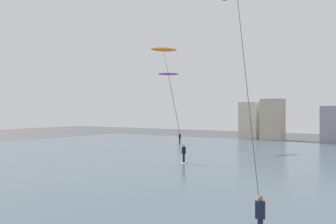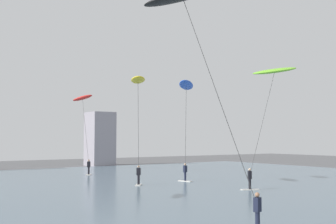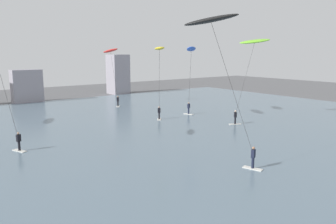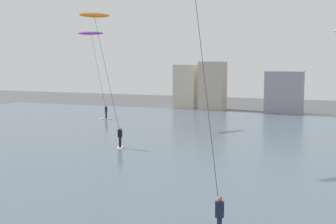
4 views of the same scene
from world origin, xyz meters
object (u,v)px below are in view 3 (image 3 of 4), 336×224
Objects in this scene: kitesurfer_red at (112,58)px; kitesurfer_blue at (191,54)px; kitesurfer_yellow at (159,54)px; kitesurfer_black at (214,30)px; kitesurfer_lime at (253,47)px.

kitesurfer_blue is at bearing -76.40° from kitesurfer_red.
kitesurfer_blue reaches higher than kitesurfer_yellow.
kitesurfer_black is at bearing -104.51° from kitesurfer_red.
kitesurfer_red is 0.99× the size of kitesurfer_blue.
kitesurfer_lime is 1.12× the size of kitesurfer_yellow.
kitesurfer_black reaches higher than kitesurfer_yellow.
kitesurfer_red is (7.69, 29.71, -2.39)m from kitesurfer_black.
kitesurfer_yellow is at bearing -177.19° from kitesurfer_blue.
kitesurfer_red is at bearing 110.21° from kitesurfer_lime.
kitesurfer_blue is (11.22, 15.14, -1.71)m from kitesurfer_black.
kitesurfer_yellow is 14.92m from kitesurfer_red.
kitesurfer_yellow is at bearing -96.06° from kitesurfer_red.
kitesurfer_blue is (-4.17, 6.32, -0.83)m from kitesurfer_lime.
kitesurfer_lime reaches higher than kitesurfer_blue.
kitesurfer_red reaches higher than kitesurfer_yellow.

